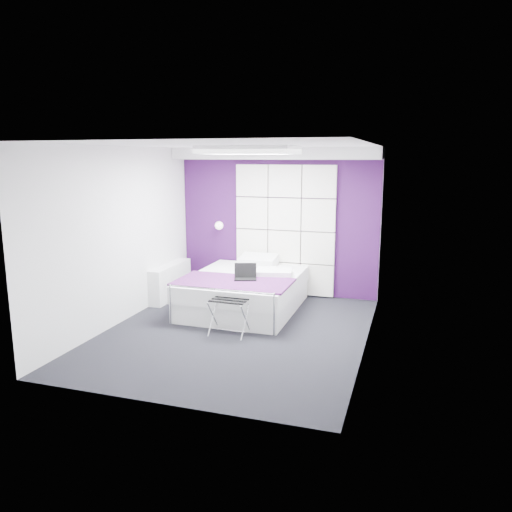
{
  "coord_description": "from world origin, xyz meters",
  "views": [
    {
      "loc": [
        2.32,
        -6.32,
        2.44
      ],
      "look_at": [
        0.19,
        0.35,
        1.05
      ],
      "focal_mm": 35.0,
      "sensor_mm": 36.0,
      "label": 1
    }
  ],
  "objects_px": {
    "wall_lamp": "(220,225)",
    "bed": "(245,290)",
    "nightstand": "(245,266)",
    "luggage_rack": "(229,317)",
    "laptop": "(246,275)",
    "radiator": "(170,281)"
  },
  "relations": [
    {
      "from": "bed",
      "to": "laptop",
      "type": "height_order",
      "value": "laptop"
    },
    {
      "from": "bed",
      "to": "luggage_rack",
      "type": "bearing_deg",
      "value": -81.49
    },
    {
      "from": "wall_lamp",
      "to": "radiator",
      "type": "height_order",
      "value": "wall_lamp"
    },
    {
      "from": "laptop",
      "to": "bed",
      "type": "bearing_deg",
      "value": 94.46
    },
    {
      "from": "nightstand",
      "to": "luggage_rack",
      "type": "relative_size",
      "value": 0.81
    },
    {
      "from": "radiator",
      "to": "laptop",
      "type": "xyz_separation_m",
      "value": [
        1.6,
        -0.55,
        0.35
      ]
    },
    {
      "from": "wall_lamp",
      "to": "laptop",
      "type": "height_order",
      "value": "wall_lamp"
    },
    {
      "from": "radiator",
      "to": "luggage_rack",
      "type": "relative_size",
      "value": 2.36
    },
    {
      "from": "radiator",
      "to": "nightstand",
      "type": "bearing_deg",
      "value": 32.44
    },
    {
      "from": "radiator",
      "to": "luggage_rack",
      "type": "xyz_separation_m",
      "value": [
        1.63,
        -1.4,
        -0.05
      ]
    },
    {
      "from": "radiator",
      "to": "nightstand",
      "type": "xyz_separation_m",
      "value": [
        1.13,
        0.72,
        0.2
      ]
    },
    {
      "from": "wall_lamp",
      "to": "bed",
      "type": "height_order",
      "value": "wall_lamp"
    },
    {
      "from": "wall_lamp",
      "to": "laptop",
      "type": "xyz_separation_m",
      "value": [
        0.96,
        -1.31,
        -0.57
      ]
    },
    {
      "from": "wall_lamp",
      "to": "bed",
      "type": "bearing_deg",
      "value": -50.16
    },
    {
      "from": "nightstand",
      "to": "bed",
      "type": "bearing_deg",
      "value": -71.13
    },
    {
      "from": "wall_lamp",
      "to": "nightstand",
      "type": "height_order",
      "value": "wall_lamp"
    },
    {
      "from": "wall_lamp",
      "to": "radiator",
      "type": "distance_m",
      "value": 1.35
    },
    {
      "from": "laptop",
      "to": "luggage_rack",
      "type": "bearing_deg",
      "value": -106.19
    },
    {
      "from": "bed",
      "to": "laptop",
      "type": "distance_m",
      "value": 0.5
    },
    {
      "from": "bed",
      "to": "laptop",
      "type": "xyz_separation_m",
      "value": [
        0.14,
        -0.34,
        0.34
      ]
    },
    {
      "from": "radiator",
      "to": "bed",
      "type": "height_order",
      "value": "bed"
    },
    {
      "from": "radiator",
      "to": "laptop",
      "type": "distance_m",
      "value": 1.73
    }
  ]
}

